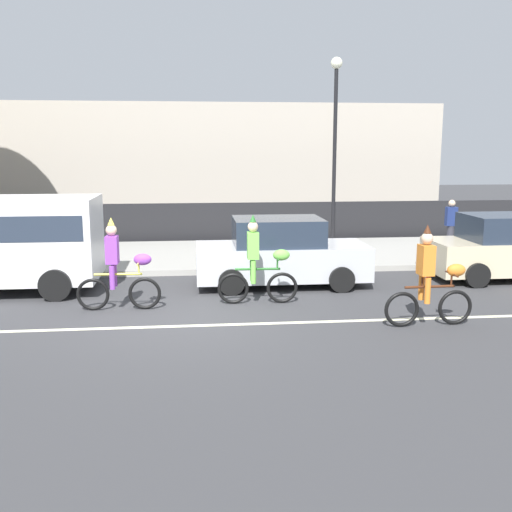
{
  "coord_description": "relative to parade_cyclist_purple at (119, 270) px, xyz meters",
  "views": [
    {
      "loc": [
        0.14,
        -11.37,
        3.31
      ],
      "look_at": [
        1.47,
        1.2,
        1.0
      ],
      "focal_mm": 42.0,
      "sensor_mm": 36.0,
      "label": 1
    }
  ],
  "objects": [
    {
      "name": "pedestrian_onlooker",
      "position": [
        9.16,
        4.79,
        0.17
      ],
      "size": [
        0.32,
        0.2,
        1.62
      ],
      "color": "#33333D",
      "rests_on": "sidewalk_curb"
    },
    {
      "name": "road_centre_line",
      "position": [
        1.39,
        -1.3,
        -0.84
      ],
      "size": [
        36.0,
        0.14,
        0.01
      ],
      "primitive_type": "cube",
      "color": "beige",
      "rests_on": "ground"
    },
    {
      "name": "parade_cyclist_lime",
      "position": [
        2.89,
        0.21,
        0.0
      ],
      "size": [
        1.72,
        0.5,
        1.92
      ],
      "color": "black",
      "rests_on": "ground"
    },
    {
      "name": "fence_line",
      "position": [
        1.39,
        8.6,
        -0.14
      ],
      "size": [
        40.0,
        0.08,
        1.4
      ],
      "primitive_type": "cube",
      "color": "black",
      "rests_on": "ground"
    },
    {
      "name": "ground_plane",
      "position": [
        1.39,
        -0.8,
        -0.84
      ],
      "size": [
        80.0,
        80.0,
        0.0
      ],
      "primitive_type": "plane",
      "color": "#38383A"
    },
    {
      "name": "street_lamp_post",
      "position": [
        5.98,
        6.44,
        3.15
      ],
      "size": [
        0.36,
        0.36,
        5.86
      ],
      "color": "black",
      "rests_on": "sidewalk_curb"
    },
    {
      "name": "building_backdrop",
      "position": [
        -1.68,
        17.2,
        1.73
      ],
      "size": [
        28.0,
        8.0,
        5.15
      ],
      "primitive_type": "cube",
      "color": "#B2A899",
      "rests_on": "ground"
    },
    {
      "name": "parked_car_silver",
      "position": [
        3.61,
        1.87,
        -0.06
      ],
      "size": [
        4.1,
        1.92,
        1.64
      ],
      "color": "#B7BABF",
      "rests_on": "ground"
    },
    {
      "name": "parade_cyclist_purple",
      "position": [
        0.0,
        0.0,
        0.0
      ],
      "size": [
        1.72,
        0.5,
        1.92
      ],
      "color": "black",
      "rests_on": "ground"
    },
    {
      "name": "parade_cyclist_orange",
      "position": [
        5.9,
        -1.75,
        0.0
      ],
      "size": [
        1.72,
        0.5,
        1.92
      ],
      "color": "black",
      "rests_on": "ground"
    },
    {
      "name": "sidewalk_curb",
      "position": [
        1.39,
        5.7,
        -0.77
      ],
      "size": [
        60.0,
        5.0,
        0.15
      ],
      "primitive_type": "cube",
      "color": "#9E9B93",
      "rests_on": "ground"
    },
    {
      "name": "parked_car_beige",
      "position": [
        9.49,
        1.98,
        -0.06
      ],
      "size": [
        4.1,
        1.92,
        1.64
      ],
      "color": "beige",
      "rests_on": "ground"
    }
  ]
}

